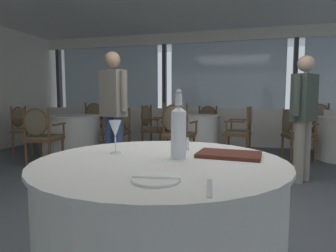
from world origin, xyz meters
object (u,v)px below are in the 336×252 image
side_plate (156,179)px  water_tumbler (184,144)px  dining_chair_0_3 (120,128)px  dining_chair_2_0 (242,128)px  dining_chair_0_1 (25,125)px  water_bottle (179,130)px  diner_person_0 (113,106)px  dining_chair_0_0 (92,121)px  dining_chair_2_2 (152,124)px  diner_person_1 (304,111)px  dining_chair_0_2 (41,132)px  dining_chair_2_1 (206,123)px  dining_chair_2_3 (177,128)px  dining_chair_1_0 (321,123)px  dining_chair_1_1 (294,130)px  wine_glass (115,129)px  menu_book (229,154)px

side_plate → water_tumbler: (-0.03, 0.68, 0.03)m
dining_chair_0_3 → dining_chair_2_0: (2.23, 0.47, 0.01)m
dining_chair_0_1 → dining_chair_0_3: 1.97m
water_bottle → dining_chair_0_3: water_bottle is taller
dining_chair_0_1 → diner_person_0: diner_person_0 is taller
dining_chair_0_0 → side_plate: bearing=25.9°
dining_chair_2_2 → diner_person_1: (2.60, -1.68, 0.37)m
side_plate → dining_chair_0_2: size_ratio=0.21×
water_tumbler → dining_chair_0_2: 3.46m
dining_chair_2_1 → diner_person_0: (-0.92, -2.87, 0.44)m
dining_chair_0_0 → dining_chair_2_1: size_ratio=1.08×
dining_chair_0_1 → dining_chair_2_3: dining_chair_2_3 is taller
dining_chair_2_0 → dining_chair_2_2: size_ratio=0.99×
side_plate → water_bottle: bearing=91.0°
water_bottle → dining_chair_2_2: size_ratio=0.39×
dining_chair_0_1 → dining_chair_1_0: 6.02m
dining_chair_1_1 → dining_chair_2_0: (-0.88, 0.05, 0.02)m
dining_chair_2_2 → dining_chair_0_2: bearing=-116.7°
wine_glass → dining_chair_0_1: (-3.47, 3.18, -0.35)m
menu_book → dining_chair_2_2: size_ratio=0.36×
menu_book → dining_chair_0_1: bearing=148.5°
dining_chair_0_3 → dining_chair_1_1: size_ratio=1.00×
dining_chair_0_0 → dining_chair_1_1: 4.22m
dining_chair_0_0 → dining_chair_0_2: 1.99m
dining_chair_0_1 → dining_chair_2_1: (3.39, 1.73, -0.01)m
water_bottle → side_plate: bearing=-89.0°
diner_person_1 → dining_chair_0_3: bearing=-163.2°
dining_chair_2_0 → side_plate: bearing=93.6°
dining_chair_0_3 → dining_chair_2_3: size_ratio=0.90×
water_tumbler → dining_chair_0_2: (-2.74, 2.10, -0.25)m
dining_chair_1_1 → dining_chair_0_2: bearing=-172.1°
menu_book → diner_person_0: (-1.64, 1.97, 0.21)m
water_tumbler → dining_chair_0_2: dining_chair_0_2 is taller
side_plate → dining_chair_1_1: 4.47m
dining_chair_1_0 → dining_chair_2_0: size_ratio=1.05×
dining_chair_1_0 → water_tumbler: bearing=-35.1°
dining_chair_2_0 → water_tumbler: bearing=92.3°
dining_chair_2_0 → dining_chair_1_0: bearing=-137.8°
water_tumbler → dining_chair_2_2: bearing=110.8°
water_tumbler → dining_chair_1_1: (1.23, 3.61, -0.27)m
wine_glass → dining_chair_0_1: 4.72m
dining_chair_0_1 → dining_chair_1_0: bearing=10.7°
dining_chair_2_1 → side_plate: bearing=12.8°
dining_chair_0_1 → dining_chair_2_2: bearing=15.6°
dining_chair_1_0 → dining_chair_1_1: dining_chair_1_0 is taller
dining_chair_1_1 → diner_person_1: bearing=-108.2°
wine_glass → diner_person_1: diner_person_1 is taller
dining_chair_2_0 → diner_person_1: bearing=125.8°
dining_chair_0_0 → dining_chair_2_1: (2.52, 0.64, -0.04)m
dining_chair_0_1 → dining_chair_2_2: dining_chair_2_2 is taller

